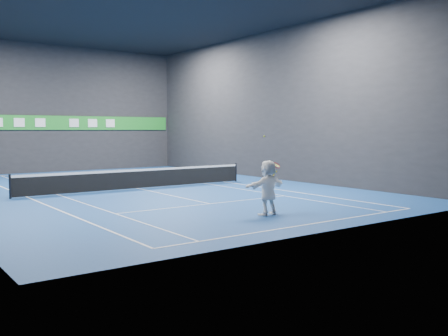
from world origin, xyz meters
TOP-DOWN VIEW (x-y plane):
  - ground at (0.00, 0.00)m, footprint 26.00×26.00m
  - ceiling at (0.00, 0.00)m, footprint 26.00×26.00m
  - wall_back at (0.00, 13.00)m, footprint 18.00×0.10m
  - wall_front at (0.00, -13.00)m, footprint 18.00×0.10m
  - wall_right at (9.00, 0.00)m, footprint 0.10×26.00m
  - baseline_near at (0.00, -11.89)m, footprint 10.98×0.08m
  - baseline_far at (0.00, 11.89)m, footprint 10.98×0.08m
  - sideline_doubles_left at (-5.49, 0.00)m, footprint 0.08×23.78m
  - sideline_doubles_right at (5.49, 0.00)m, footprint 0.08×23.78m
  - sideline_singles_left at (-4.11, 0.00)m, footprint 0.06×23.78m
  - sideline_singles_right at (4.11, 0.00)m, footprint 0.06×23.78m
  - service_line_near at (0.00, -6.40)m, footprint 8.23×0.06m
  - service_line_far at (0.00, 6.40)m, footprint 8.23×0.06m
  - center_service_line at (0.00, 0.00)m, footprint 0.06×12.80m
  - player at (0.17, -9.78)m, footprint 1.85×0.76m
  - tennis_ball at (0.09, -9.65)m, footprint 0.06×0.06m
  - tennis_net at (0.00, 0.00)m, footprint 12.50×0.10m
  - sponsor_banner at (0.00, 12.93)m, footprint 17.64×0.11m
  - tennis_racket at (0.58, -9.73)m, footprint 0.42×0.35m

SIDE VIEW (x-z plane):
  - ground at x=0.00m, z-range 0.00..0.00m
  - baseline_near at x=0.00m, z-range 0.00..0.01m
  - baseline_far at x=0.00m, z-range 0.00..0.01m
  - sideline_doubles_left at x=-5.49m, z-range 0.00..0.01m
  - sideline_doubles_right at x=5.49m, z-range 0.00..0.01m
  - sideline_singles_left at x=-4.11m, z-range 0.00..0.01m
  - sideline_singles_right at x=4.11m, z-range 0.00..0.01m
  - service_line_near at x=0.00m, z-range 0.00..0.01m
  - service_line_far at x=0.00m, z-range 0.00..0.01m
  - center_service_line at x=0.00m, z-range 0.00..0.01m
  - tennis_net at x=0.00m, z-range 0.00..1.07m
  - player at x=0.17m, z-range 0.00..1.94m
  - tennis_racket at x=0.58m, z-range 1.43..1.97m
  - tennis_ball at x=0.09m, z-range 2.74..2.80m
  - sponsor_banner at x=0.00m, z-range 3.00..4.00m
  - wall_back at x=0.00m, z-range 0.00..9.00m
  - wall_front at x=0.00m, z-range 0.00..9.00m
  - wall_right at x=9.00m, z-range 0.00..9.00m
  - ceiling at x=0.00m, z-range 9.00..9.00m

